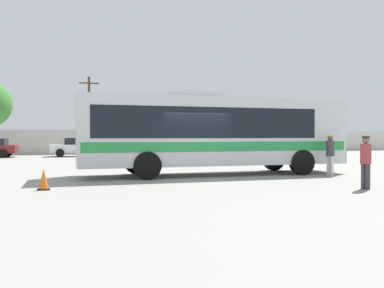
{
  "coord_description": "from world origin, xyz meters",
  "views": [
    {
      "loc": [
        -5.13,
        -15.57,
        1.62
      ],
      "look_at": [
        1.38,
        4.3,
        1.21
      ],
      "focal_mm": 39.1,
      "sensor_mm": 36.0,
      "label": 1
    }
  ],
  "objects_px": {
    "attendant_by_bus_door": "(330,152)",
    "passenger_waiting_on_apron": "(366,159)",
    "traffic_cone_on_apron": "(44,180)",
    "parked_car_third_white": "(77,147)",
    "utility_pole_near": "(89,113)",
    "coach_bus_silver_green": "(211,131)"
  },
  "relations": [
    {
      "from": "coach_bus_silver_green",
      "to": "passenger_waiting_on_apron",
      "type": "distance_m",
      "value": 6.6
    },
    {
      "from": "traffic_cone_on_apron",
      "to": "passenger_waiting_on_apron",
      "type": "bearing_deg",
      "value": -17.25
    },
    {
      "from": "passenger_waiting_on_apron",
      "to": "parked_car_third_white",
      "type": "height_order",
      "value": "passenger_waiting_on_apron"
    },
    {
      "from": "attendant_by_bus_door",
      "to": "passenger_waiting_on_apron",
      "type": "distance_m",
      "value": 4.4
    },
    {
      "from": "parked_car_third_white",
      "to": "passenger_waiting_on_apron",
      "type": "bearing_deg",
      "value": -72.96
    },
    {
      "from": "parked_car_third_white",
      "to": "attendant_by_bus_door",
      "type": "bearing_deg",
      "value": -65.48
    },
    {
      "from": "utility_pole_near",
      "to": "traffic_cone_on_apron",
      "type": "height_order",
      "value": "utility_pole_near"
    },
    {
      "from": "coach_bus_silver_green",
      "to": "traffic_cone_on_apron",
      "type": "distance_m",
      "value": 7.35
    },
    {
      "from": "coach_bus_silver_green",
      "to": "parked_car_third_white",
      "type": "relative_size",
      "value": 2.78
    },
    {
      "from": "passenger_waiting_on_apron",
      "to": "traffic_cone_on_apron",
      "type": "distance_m",
      "value": 9.74
    },
    {
      "from": "coach_bus_silver_green",
      "to": "utility_pole_near",
      "type": "height_order",
      "value": "utility_pole_near"
    },
    {
      "from": "attendant_by_bus_door",
      "to": "passenger_waiting_on_apron",
      "type": "bearing_deg",
      "value": -113.06
    },
    {
      "from": "attendant_by_bus_door",
      "to": "traffic_cone_on_apron",
      "type": "height_order",
      "value": "attendant_by_bus_door"
    },
    {
      "from": "parked_car_third_white",
      "to": "traffic_cone_on_apron",
      "type": "relative_size",
      "value": 6.28
    },
    {
      "from": "attendant_by_bus_door",
      "to": "utility_pole_near",
      "type": "distance_m",
      "value": 27.31
    },
    {
      "from": "passenger_waiting_on_apron",
      "to": "utility_pole_near",
      "type": "bearing_deg",
      "value": 101.06
    },
    {
      "from": "passenger_waiting_on_apron",
      "to": "utility_pole_near",
      "type": "xyz_separation_m",
      "value": [
        -5.89,
        30.13,
        2.85
      ]
    },
    {
      "from": "attendant_by_bus_door",
      "to": "utility_pole_near",
      "type": "height_order",
      "value": "utility_pole_near"
    },
    {
      "from": "coach_bus_silver_green",
      "to": "attendant_by_bus_door",
      "type": "height_order",
      "value": "coach_bus_silver_green"
    },
    {
      "from": "utility_pole_near",
      "to": "traffic_cone_on_apron",
      "type": "distance_m",
      "value": 27.67
    },
    {
      "from": "parked_car_third_white",
      "to": "coach_bus_silver_green",
      "type": "bearing_deg",
      "value": -75.79
    },
    {
      "from": "parked_car_third_white",
      "to": "utility_pole_near",
      "type": "relative_size",
      "value": 0.56
    }
  ]
}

